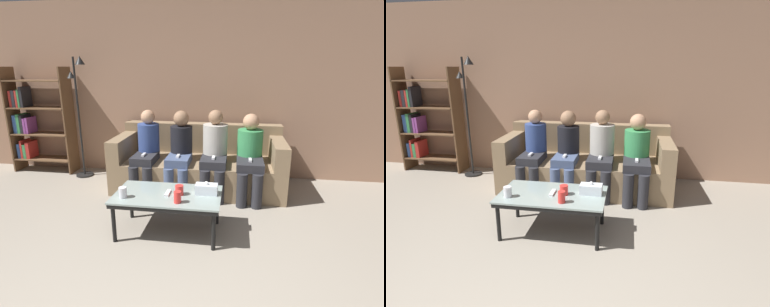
{
  "view_description": "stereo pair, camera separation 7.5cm",
  "coord_description": "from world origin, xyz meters",
  "views": [
    {
      "loc": [
        0.49,
        -1.08,
        1.64
      ],
      "look_at": [
        0.0,
        2.23,
        0.68
      ],
      "focal_mm": 28.0,
      "sensor_mm": 36.0,
      "label": 1
    },
    {
      "loc": [
        0.56,
        -1.07,
        1.64
      ],
      "look_at": [
        0.0,
        2.23,
        0.68
      ],
      "focal_mm": 28.0,
      "sensor_mm": 36.0,
      "label": 2
    }
  ],
  "objects": [
    {
      "name": "cup_near_left",
      "position": [
        -0.56,
        1.47,
        0.48
      ],
      "size": [
        0.08,
        0.08,
        0.11
      ],
      "color": "silver",
      "rests_on": "coffee_table"
    },
    {
      "name": "standing_lamp",
      "position": [
        -1.82,
        3.08,
        1.11
      ],
      "size": [
        0.31,
        0.26,
        1.8
      ],
      "color": "black",
      "rests_on": "ground_plane"
    },
    {
      "name": "wall_back",
      "position": [
        0.0,
        3.46,
        1.3
      ],
      "size": [
        12.0,
        0.06,
        2.6
      ],
      "color": "#9E755B",
      "rests_on": "ground_plane"
    },
    {
      "name": "seated_person_mid_right",
      "position": [
        0.23,
        2.69,
        0.59
      ],
      "size": [
        0.32,
        0.65,
        1.11
      ],
      "color": "#28282D",
      "rests_on": "ground_plane"
    },
    {
      "name": "seated_person_right_end",
      "position": [
        0.69,
        2.67,
        0.58
      ],
      "size": [
        0.33,
        0.71,
        1.07
      ],
      "color": "#28282D",
      "rests_on": "ground_plane"
    },
    {
      "name": "game_remote",
      "position": [
        -0.15,
        1.61,
        0.44
      ],
      "size": [
        0.04,
        0.15,
        0.02
      ],
      "color": "white",
      "rests_on": "coffee_table"
    },
    {
      "name": "tissue_box",
      "position": [
        0.23,
        1.67,
        0.48
      ],
      "size": [
        0.22,
        0.12,
        0.13
      ],
      "color": "silver",
      "rests_on": "coffee_table"
    },
    {
      "name": "cup_far_center",
      "position": [
        -0.03,
        1.61,
        0.48
      ],
      "size": [
        0.08,
        0.08,
        0.1
      ],
      "color": "red",
      "rests_on": "coffee_table"
    },
    {
      "name": "seated_person_left_end",
      "position": [
        -0.69,
        2.68,
        0.58
      ],
      "size": [
        0.31,
        0.64,
        1.09
      ],
      "color": "#28282D",
      "rests_on": "ground_plane"
    },
    {
      "name": "bookshelf",
      "position": [
        -2.7,
        3.23,
        0.81
      ],
      "size": [
        0.99,
        0.32,
        1.65
      ],
      "color": "brown",
      "rests_on": "ground_plane"
    },
    {
      "name": "seated_person_mid_left",
      "position": [
        -0.23,
        2.68,
        0.58
      ],
      "size": [
        0.31,
        0.64,
        1.09
      ],
      "color": "#47567A",
      "rests_on": "ground_plane"
    },
    {
      "name": "couch",
      "position": [
        0.0,
        2.91,
        0.31
      ],
      "size": [
        2.29,
        0.95,
        0.86
      ],
      "color": "#897051",
      "rests_on": "ground_plane"
    },
    {
      "name": "cup_near_right",
      "position": [
        -0.02,
        1.43,
        0.48
      ],
      "size": [
        0.07,
        0.07,
        0.11
      ],
      "color": "red",
      "rests_on": "coffee_table"
    },
    {
      "name": "coffee_table",
      "position": [
        -0.15,
        1.61,
        0.39
      ],
      "size": [
        1.06,
        0.6,
        0.43
      ],
      "color": "#8C9E99",
      "rests_on": "ground_plane"
    }
  ]
}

